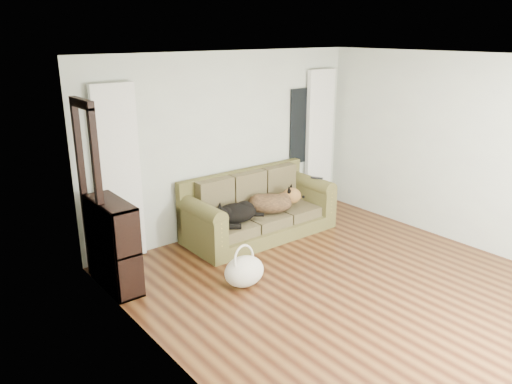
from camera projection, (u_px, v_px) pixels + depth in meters
floor at (354, 291)px, 5.74m from camera, size 5.00×5.00×0.00m
ceiling at (370, 58)px, 4.93m from camera, size 5.00×5.00×0.00m
wall_back at (227, 144)px, 7.21m from camera, size 4.50×0.04×2.60m
wall_left at (177, 234)px, 4.01m from camera, size 0.04×5.00×2.60m
wall_right at (473, 153)px, 6.66m from camera, size 0.04×5.00×2.60m
curtain_left at (119, 175)px, 6.19m from camera, size 0.55×0.08×2.25m
curtain_right at (319, 139)px, 8.25m from camera, size 0.55×0.08×2.25m
window_pane at (302, 126)px, 8.00m from camera, size 0.50×0.03×1.20m
door_casing at (91, 198)px, 5.65m from camera, size 0.07×0.60×2.10m
sofa at (260, 206)px, 7.19m from camera, size 2.20×0.95×0.90m
dog_black_lab at (234, 213)px, 6.81m from camera, size 0.67×0.52×0.26m
dog_shepherd at (272, 202)px, 7.22m from camera, size 0.82×0.77×0.30m
tv_remote at (317, 178)px, 7.56m from camera, size 0.15×0.20×0.02m
tote_bag at (244, 273)px, 5.83m from camera, size 0.54×0.44×0.36m
bookshelf at (114, 247)px, 5.70m from camera, size 0.35×0.85×1.05m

